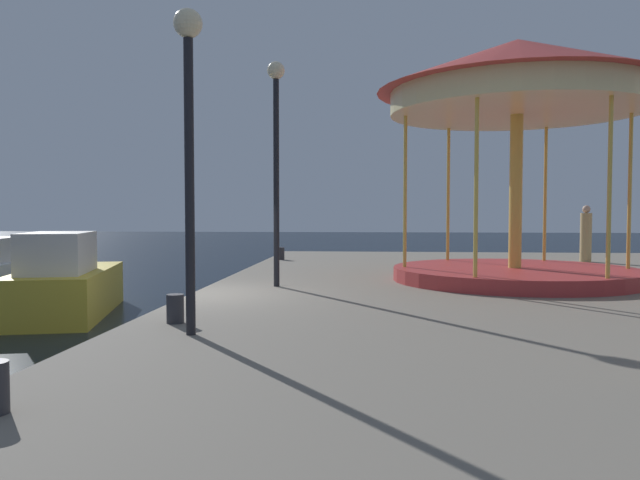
{
  "coord_description": "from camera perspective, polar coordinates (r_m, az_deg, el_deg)",
  "views": [
    {
      "loc": [
        3.39,
        -11.25,
        2.34
      ],
      "look_at": [
        2.14,
        3.74,
        1.65
      ],
      "focal_mm": 34.41,
      "sensor_mm": 36.0,
      "label": 1
    }
  ],
  "objects": [
    {
      "name": "motorboat_yellow",
      "position": [
        14.88,
        -22.65,
        -3.84
      ],
      "size": [
        2.79,
        4.67,
        1.9
      ],
      "color": "gold",
      "rests_on": "ground"
    },
    {
      "name": "ground_plane",
      "position": [
        11.98,
        -11.9,
        -8.7
      ],
      "size": [
        120.0,
        120.0,
        0.0
      ],
      "primitive_type": "plane",
      "color": "black"
    },
    {
      "name": "lamp_post_far_end",
      "position": [
        12.76,
        -4.1,
        9.73
      ],
      "size": [
        0.36,
        0.36,
        4.61
      ],
      "color": "black",
      "rests_on": "quay_dock"
    },
    {
      "name": "lamp_post_mid_promenade",
      "position": [
        7.9,
        -12.11,
        11.62
      ],
      "size": [
        0.36,
        0.36,
        4.04
      ],
      "color": "black",
      "rests_on": "quay_dock"
    },
    {
      "name": "person_far_corner",
      "position": [
        20.69,
        23.49,
        0.4
      ],
      "size": [
        0.34,
        0.34,
        1.75
      ],
      "color": "tan",
      "rests_on": "quay_dock"
    },
    {
      "name": "motorboat_white",
      "position": [
        20.91,
        -27.61,
        -2.43
      ],
      "size": [
        2.69,
        5.22,
        1.6
      ],
      "color": "white",
      "rests_on": "ground"
    },
    {
      "name": "quay_dock",
      "position": [
        11.92,
        21.63,
        -6.93
      ],
      "size": [
        13.66,
        25.18,
        0.8
      ],
      "primitive_type": "cube",
      "color": "gray",
      "rests_on": "ground"
    },
    {
      "name": "bollard_center",
      "position": [
        19.84,
        -3.67,
        -1.26
      ],
      "size": [
        0.24,
        0.24,
        0.4
      ],
      "primitive_type": "cylinder",
      "color": "#2D2D33",
      "rests_on": "quay_dock"
    },
    {
      "name": "bollard_south",
      "position": [
        8.78,
        -13.32,
        -6.24
      ],
      "size": [
        0.24,
        0.24,
        0.4
      ],
      "primitive_type": "cylinder",
      "color": "#2D2D33",
      "rests_on": "quay_dock"
    },
    {
      "name": "carousel",
      "position": [
        14.49,
        17.86,
        12.15
      ],
      "size": [
        6.17,
        6.17,
        5.33
      ],
      "color": "#B23333",
      "rests_on": "quay_dock"
    }
  ]
}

